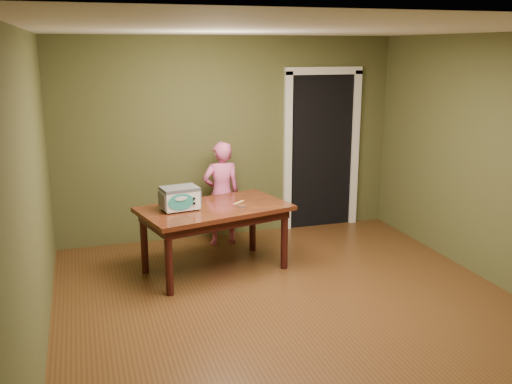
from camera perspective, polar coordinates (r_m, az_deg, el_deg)
floor at (r=5.56m, az=4.19°, el=-11.91°), size 5.00×5.00×0.00m
room_shell at (r=5.05m, az=4.54°, el=5.75°), size 4.52×5.02×2.61m
doorway at (r=8.18m, az=5.72°, el=4.38°), size 1.10×0.66×2.25m
dining_table at (r=6.32m, az=-4.17°, el=-2.33°), size 1.77×1.26×0.75m
toy_oven at (r=6.17m, az=-7.64°, el=-0.54°), size 0.44×0.33×0.25m
baking_pan at (r=6.25m, az=-1.48°, el=-1.41°), size 0.10×0.10×0.02m
spatula at (r=6.43m, az=-1.74°, el=-1.04°), size 0.15×0.14×0.01m
child at (r=7.19m, az=-3.47°, el=-0.16°), size 0.50×0.34×1.33m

